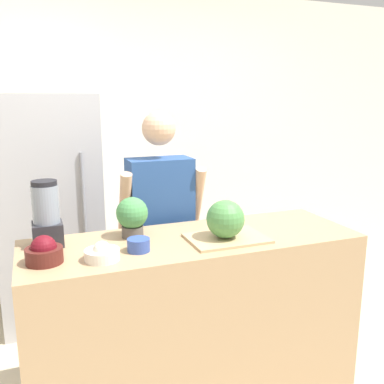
{
  "coord_description": "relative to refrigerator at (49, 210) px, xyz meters",
  "views": [
    {
      "loc": [
        -0.8,
        -1.76,
        1.71
      ],
      "look_at": [
        0.0,
        0.34,
        1.21
      ],
      "focal_mm": 40.0,
      "sensor_mm": 36.0,
      "label": 1
    }
  ],
  "objects": [
    {
      "name": "cutting_board",
      "position": [
        0.85,
        -1.35,
        0.1
      ],
      "size": [
        0.42,
        0.3,
        0.01
      ],
      "color": "tan",
      "rests_on": "counter_island"
    },
    {
      "name": "person",
      "position": [
        0.66,
        -0.76,
        -0.03
      ],
      "size": [
        0.55,
        0.26,
        1.62
      ],
      "color": "#4C608C",
      "rests_on": "ground_plane"
    },
    {
      "name": "bowl_small_blue",
      "position": [
        0.37,
        -1.35,
        0.13
      ],
      "size": [
        0.11,
        0.11,
        0.07
      ],
      "color": "#334C9E",
      "rests_on": "counter_island"
    },
    {
      "name": "wall_back",
      "position": [
        0.7,
        0.38,
        0.44
      ],
      "size": [
        8.0,
        0.06,
        2.6
      ],
      "color": "white",
      "rests_on": "ground_plane"
    },
    {
      "name": "bowl_cherries",
      "position": [
        -0.08,
        -1.35,
        0.15
      ],
      "size": [
        0.17,
        0.17,
        0.13
      ],
      "color": "#511E19",
      "rests_on": "counter_island"
    },
    {
      "name": "watermelon",
      "position": [
        0.84,
        -1.35,
        0.21
      ],
      "size": [
        0.2,
        0.2,
        0.2
      ],
      "color": "#4C8C47",
      "rests_on": "cutting_board"
    },
    {
      "name": "bowl_cream",
      "position": [
        0.18,
        -1.41,
        0.13
      ],
      "size": [
        0.17,
        0.17,
        0.09
      ],
      "color": "white",
      "rests_on": "counter_island"
    },
    {
      "name": "potted_plant",
      "position": [
        0.39,
        -1.12,
        0.22
      ],
      "size": [
        0.17,
        0.17,
        0.22
      ],
      "color": "#514C47",
      "rests_on": "counter_island"
    },
    {
      "name": "counter_island",
      "position": [
        0.7,
        -1.26,
        -0.38
      ],
      "size": [
        1.82,
        0.62,
        0.96
      ],
      "color": "tan",
      "rests_on": "ground_plane"
    },
    {
      "name": "refrigerator",
      "position": [
        0.0,
        0.0,
        0.0
      ],
      "size": [
        0.74,
        0.68,
        1.73
      ],
      "color": "#B7B7BC",
      "rests_on": "ground_plane"
    },
    {
      "name": "blender",
      "position": [
        -0.05,
        -1.1,
        0.26
      ],
      "size": [
        0.15,
        0.15,
        0.34
      ],
      "color": "#28282D",
      "rests_on": "counter_island"
    }
  ]
}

